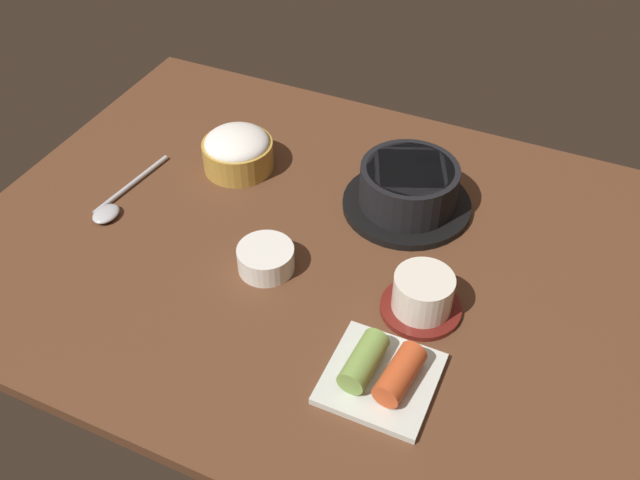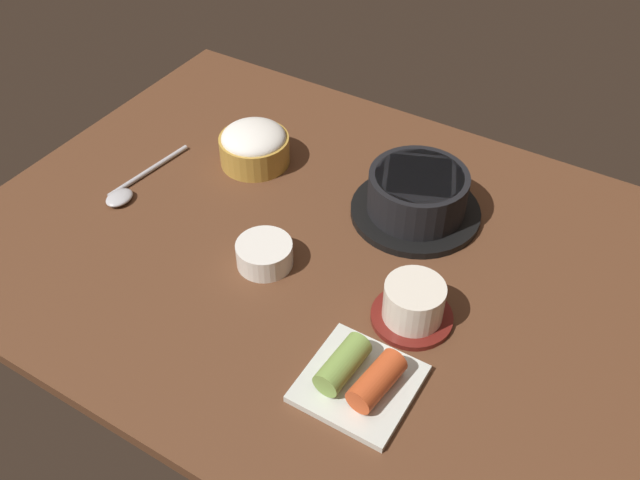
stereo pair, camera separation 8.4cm
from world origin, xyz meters
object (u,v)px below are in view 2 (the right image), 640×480
(stone_pot, at_px, (417,196))
(tea_cup_with_saucer, at_px, (413,304))
(kimchi_plate, at_px, (359,378))
(rice_bowl, at_px, (254,145))
(banchan_cup_center, at_px, (264,253))
(spoon, at_px, (130,188))

(stone_pot, bearing_deg, tea_cup_with_saucer, -65.73)
(kimchi_plate, bearing_deg, tea_cup_with_saucer, 86.24)
(stone_pot, xyz_separation_m, rice_bowl, (-0.29, -0.02, -0.00))
(kimchi_plate, bearing_deg, rice_bowl, 140.29)
(banchan_cup_center, bearing_deg, tea_cup_with_saucer, 3.71)
(stone_pot, relative_size, banchan_cup_center, 2.47)
(tea_cup_with_saucer, height_order, kimchi_plate, tea_cup_with_saucer)
(stone_pot, height_order, spoon, stone_pot)
(stone_pot, xyz_separation_m, spoon, (-0.41, -0.18, -0.03))
(kimchi_plate, relative_size, spoon, 0.69)
(rice_bowl, bearing_deg, tea_cup_with_saucer, -25.10)
(tea_cup_with_saucer, relative_size, spoon, 0.57)
(spoon, bearing_deg, kimchi_plate, -15.53)
(stone_pot, relative_size, tea_cup_with_saucer, 1.83)
(tea_cup_with_saucer, bearing_deg, stone_pot, 114.27)
(stone_pot, distance_m, rice_bowl, 0.29)
(stone_pot, relative_size, spoon, 1.04)
(kimchi_plate, bearing_deg, banchan_cup_center, 152.13)
(tea_cup_with_saucer, xyz_separation_m, banchan_cup_center, (-0.22, -0.01, -0.01))
(tea_cup_with_saucer, relative_size, kimchi_plate, 0.83)
(rice_bowl, bearing_deg, stone_pot, 3.38)
(stone_pot, height_order, banchan_cup_center, stone_pot)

